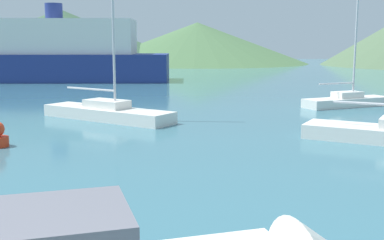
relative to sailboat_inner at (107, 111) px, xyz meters
The scene contains 5 objects.
sailboat_inner is the anchor object (origin of this frame).
sailboat_outer 14.64m from the sailboat_inner, 22.43° to the left, with size 5.81×3.88×10.31m.
ferry_distant 27.36m from the sailboat_inner, 112.81° to the left, with size 23.22×8.10×7.79m.
hill_central 73.33m from the sailboat_inner, 108.82° to the left, with size 49.82×49.82×10.32m.
hill_east 71.06m from the sailboat_inner, 87.80° to the left, with size 42.65×42.65×7.84m.
Camera 1 is at (-0.08, -2.30, 3.80)m, focal length 45.00 mm.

